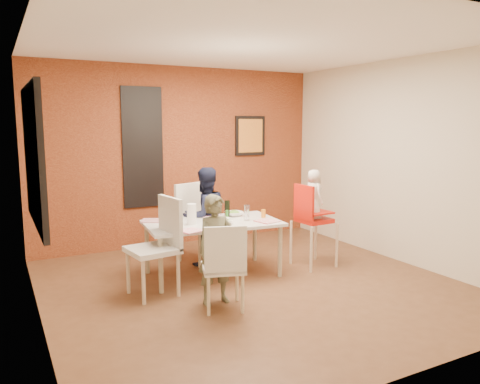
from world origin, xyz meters
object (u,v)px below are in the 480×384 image
dining_table (213,226)px  high_chair (311,217)px  toddler (314,194)px  chair_left (160,240)px  child_near (216,250)px  wine_bottle (227,210)px  chair_far (196,218)px  paper_towel_roll (192,214)px  child_far (205,216)px  chair_near (224,263)px

dining_table → high_chair: (1.28, -0.27, 0.04)m
toddler → chair_left: bearing=93.4°
chair_left → toddler: (2.07, 0.03, 0.36)m
child_near → toddler: bearing=15.9°
child_near → wine_bottle: child_near is taller
chair_far → child_near: bearing=-124.2°
wine_bottle → paper_towel_roll: bearing=-176.8°
child_far → toddler: child_far is taller
dining_table → wine_bottle: size_ratio=6.83×
chair_near → chair_far: (0.43, 1.77, 0.09)m
child_far → chair_near: bearing=65.6°
child_near → child_far: child_far is taller
paper_towel_roll → child_near: bearing=-94.4°
chair_left → child_far: 1.14m
chair_far → paper_towel_roll: bearing=-134.9°
chair_far → toddler: size_ratio=1.66×
dining_table → chair_left: size_ratio=1.59×
child_far → child_near: bearing=63.7°
wine_bottle → chair_near: bearing=-117.8°
wine_bottle → chair_far: bearing=101.0°
chair_far → child_near: (-0.41, -1.54, -0.02)m
chair_far → paper_towel_roll: 0.83m
dining_table → toddler: 1.38m
child_near → child_far: (0.44, 1.29, 0.08)m
dining_table → child_far: (0.10, 0.45, 0.04)m
chair_near → chair_left: 0.88m
chair_far → toddler: 1.61m
high_chair → child_far: size_ratio=0.84×
paper_towel_roll → chair_left: bearing=-150.4°
child_far → chair_left: bearing=33.6°
toddler → chair_near: bearing=118.3°
child_far → toddler: bearing=141.9°
child_far → paper_towel_roll: child_far is taller
chair_far → paper_towel_roll: (-0.35, -0.72, 0.21)m
chair_left → toddler: bearing=83.0°
chair_near → child_far: size_ratio=0.68×
high_chair → child_near: child_near is taller
high_chair → wine_bottle: size_ratio=4.38×
chair_left → toddler: toddler is taller
chair_far → child_far: 0.26m
chair_near → wine_bottle: 1.26m
child_near → high_chair: bearing=16.2°
chair_far → chair_left: size_ratio=0.99×
dining_table → toddler: toddler is taller
chair_near → toddler: size_ratio=1.40×
dining_table → chair_far: (0.07, 0.70, -0.02)m
chair_far → child_far: size_ratio=0.81×
chair_near → child_near: child_near is taller
chair_far → paper_towel_roll: chair_far is taller
chair_near → dining_table: bearing=-91.0°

